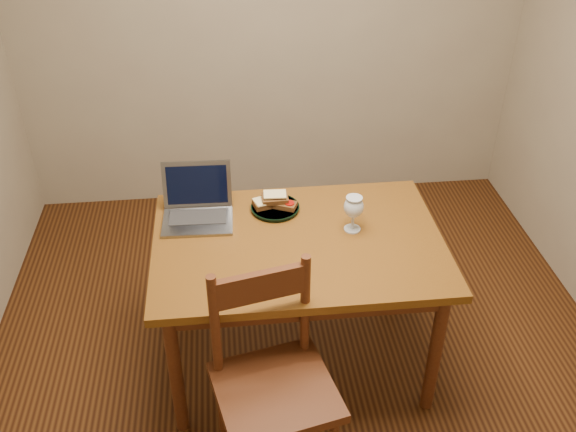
{
  "coord_description": "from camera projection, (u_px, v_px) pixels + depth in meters",
  "views": [
    {
      "loc": [
        -0.31,
        -2.3,
        2.45
      ],
      "look_at": [
        -0.05,
        0.11,
        0.8
      ],
      "focal_mm": 40.0,
      "sensor_mm": 36.0,
      "label": 1
    }
  ],
  "objects": [
    {
      "name": "table",
      "position": [
        298.0,
        255.0,
        2.92
      ],
      "size": [
        1.3,
        0.9,
        0.74
      ],
      "color": "#532E0D",
      "rests_on": "floor"
    },
    {
      "name": "laptop",
      "position": [
        197.0,
        204.0,
        3.01
      ],
      "size": [
        0.33,
        0.31,
        0.23
      ],
      "rotation": [
        0.0,
        0.0,
        -0.03
      ],
      "color": "slate",
      "rests_on": "table"
    },
    {
      "name": "chair",
      "position": [
        273.0,
        376.0,
        2.5
      ],
      "size": [
        0.54,
        0.52,
        0.49
      ],
      "rotation": [
        0.0,
        0.0,
        0.22
      ],
      "color": "#421C0D",
      "rests_on": "floor"
    },
    {
      "name": "sandwich_tomato",
      "position": [
        285.0,
        204.0,
        3.05
      ],
      "size": [
        0.13,
        0.11,
        0.03
      ],
      "primitive_type": null,
      "rotation": [
        0.0,
        0.0,
        -0.43
      ],
      "color": "#381E0C",
      "rests_on": "plate"
    },
    {
      "name": "back_wall",
      "position": [
        270.0,
        9.0,
        3.88
      ],
      "size": [
        3.2,
        0.02,
        2.6
      ],
      "primitive_type": "cube",
      "color": "gray",
      "rests_on": "floor"
    },
    {
      "name": "sandwich_top",
      "position": [
        275.0,
        198.0,
        3.04
      ],
      "size": [
        0.13,
        0.08,
        0.04
      ],
      "primitive_type": null,
      "rotation": [
        0.0,
        0.0,
        0.03
      ],
      "color": "#381E0C",
      "rests_on": "plate"
    },
    {
      "name": "plate",
      "position": [
        275.0,
        208.0,
        3.07
      ],
      "size": [
        0.23,
        0.23,
        0.02
      ],
      "primitive_type": "cylinder",
      "color": "black",
      "rests_on": "table"
    },
    {
      "name": "sandwich_cheese",
      "position": [
        267.0,
        202.0,
        3.06
      ],
      "size": [
        0.14,
        0.11,
        0.04
      ],
      "primitive_type": null,
      "rotation": [
        0.0,
        0.0,
        0.27
      ],
      "color": "#381E0C",
      "rests_on": "plate"
    },
    {
      "name": "floor",
      "position": [
        301.0,
        357.0,
        3.3
      ],
      "size": [
        3.2,
        3.2,
        0.02
      ],
      "primitive_type": "cube",
      "color": "black",
      "rests_on": "ground"
    },
    {
      "name": "milk_glass",
      "position": [
        353.0,
        214.0,
        2.89
      ],
      "size": [
        0.09,
        0.09,
        0.18
      ],
      "primitive_type": null,
      "color": "white",
      "rests_on": "table"
    }
  ]
}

